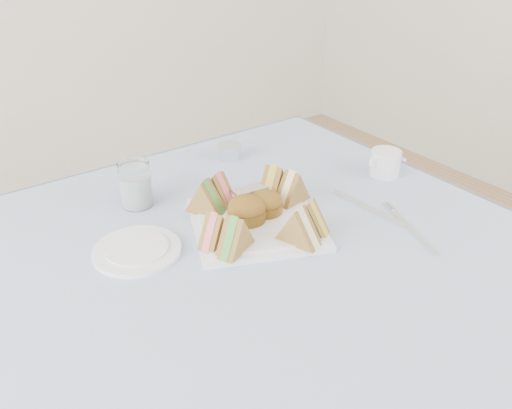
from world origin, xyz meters
TOP-DOWN VIEW (x-y plane):
  - table at (0.00, 0.00)m, footprint 0.90×0.90m
  - tablecloth at (0.00, 0.00)m, footprint 1.02×1.02m
  - serving_plate at (0.03, 0.07)m, footprint 0.33×0.33m
  - sandwich_fl_a at (-0.07, 0.05)m, footprint 0.08×0.06m
  - sandwich_fl_b at (-0.06, 0.01)m, footprint 0.09×0.07m
  - sandwich_fr_a at (0.10, -0.02)m, footprint 0.06×0.08m
  - sandwich_fr_b at (0.05, -0.04)m, footprint 0.06×0.09m
  - sandwich_bl_a at (-0.03, 0.16)m, footprint 0.08×0.09m
  - sandwich_bl_b at (0.01, 0.18)m, footprint 0.06×0.09m
  - sandwich_br_a at (0.14, 0.09)m, footprint 0.09×0.05m
  - sandwich_br_b at (0.13, 0.13)m, footprint 0.09×0.07m
  - scone_left at (0.02, 0.08)m, footprint 0.10×0.10m
  - scone_right at (0.07, 0.08)m, footprint 0.08×0.08m
  - pastry_slice at (0.07, 0.14)m, footprint 0.08×0.04m
  - side_plate at (-0.20, 0.12)m, footprint 0.22×0.22m
  - water_glass at (-0.12, 0.29)m, footprint 0.09×0.09m
  - tea_strainer at (0.17, 0.37)m, footprint 0.08×0.08m
  - knife at (0.27, -0.01)m, footprint 0.03×0.20m
  - fork at (0.27, -0.13)m, footprint 0.07×0.16m
  - creamer_jug at (0.42, 0.08)m, footprint 0.07×0.07m

SIDE VIEW (x-z plane):
  - table at x=0.00m, z-range 0.00..0.74m
  - tablecloth at x=0.00m, z-range 0.74..0.75m
  - fork at x=0.27m, z-range 0.75..0.75m
  - knife at x=0.27m, z-range 0.75..0.75m
  - side_plate at x=-0.20m, z-range 0.75..0.76m
  - serving_plate at x=0.03m, z-range 0.75..0.76m
  - tea_strainer at x=0.17m, z-range 0.75..0.78m
  - pastry_slice at x=0.07m, z-range 0.76..0.79m
  - creamer_jug at x=0.42m, z-range 0.75..0.81m
  - scone_right at x=0.07m, z-range 0.76..0.80m
  - scone_left at x=0.02m, z-range 0.76..0.81m
  - sandwich_fl_a at x=-0.07m, z-range 0.76..0.82m
  - sandwich_fr_a at x=0.10m, z-range 0.76..0.83m
  - sandwich_bl_b at x=0.01m, z-range 0.76..0.83m
  - sandwich_fl_b at x=-0.06m, z-range 0.76..0.83m
  - sandwich_bl_a at x=-0.03m, z-range 0.76..0.83m
  - sandwich_br_a at x=0.14m, z-range 0.76..0.83m
  - sandwich_fr_b at x=0.05m, z-range 0.76..0.83m
  - water_glass at x=-0.12m, z-range 0.75..0.84m
  - sandwich_br_b at x=0.13m, z-range 0.76..0.83m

